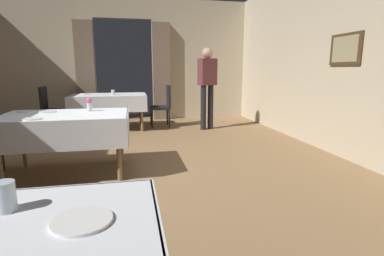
% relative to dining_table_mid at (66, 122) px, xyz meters
% --- Properties ---
extents(ground, '(10.08, 10.08, 0.00)m').
position_rel_dining_table_mid_xyz_m(ground, '(0.64, -0.18, -0.65)').
color(ground, olive).
extents(wall_right, '(0.16, 8.40, 3.00)m').
position_rel_dining_table_mid_xyz_m(wall_right, '(3.84, -0.19, 0.85)').
color(wall_right, beige).
rests_on(wall_right, ground).
extents(wall_back, '(6.40, 0.27, 3.00)m').
position_rel_dining_table_mid_xyz_m(wall_back, '(0.64, 4.00, 0.86)').
color(wall_back, beige).
rests_on(wall_back, ground).
extents(dining_table_mid, '(1.48, 0.99, 0.75)m').
position_rel_dining_table_mid_xyz_m(dining_table_mid, '(0.00, 0.00, 0.00)').
color(dining_table_mid, olive).
rests_on(dining_table_mid, ground).
extents(dining_table_far, '(1.57, 1.01, 0.75)m').
position_rel_dining_table_mid_xyz_m(dining_table_far, '(0.31, 2.79, 0.01)').
color(dining_table_far, olive).
rests_on(dining_table_far, ground).
extents(chair_far_left, '(0.44, 0.44, 0.93)m').
position_rel_dining_table_mid_xyz_m(chair_far_left, '(-0.86, 2.76, -0.13)').
color(chair_far_left, black).
rests_on(chair_far_left, ground).
extents(chair_far_right, '(0.45, 0.44, 0.93)m').
position_rel_dining_table_mid_xyz_m(chair_far_right, '(1.48, 2.85, -0.13)').
color(chair_far_right, black).
rests_on(chair_far_right, ground).
extents(plate_near_b, '(0.21, 0.21, 0.01)m').
position_rel_dining_table_mid_xyz_m(plate_near_b, '(0.60, -2.71, 0.11)').
color(plate_near_b, white).
rests_on(plate_near_b, dining_table_near).
extents(glass_near_d, '(0.08, 0.08, 0.12)m').
position_rel_dining_table_mid_xyz_m(glass_near_d, '(0.31, -2.57, 0.16)').
color(glass_near_d, silver).
rests_on(glass_near_d, dining_table_near).
extents(flower_vase_mid, '(0.07, 0.07, 0.17)m').
position_rel_dining_table_mid_xyz_m(flower_vase_mid, '(0.26, 0.19, 0.20)').
color(flower_vase_mid, silver).
rests_on(flower_vase_mid, dining_table_mid).
extents(plate_mid_b, '(0.21, 0.21, 0.01)m').
position_rel_dining_table_mid_xyz_m(plate_mid_b, '(-0.25, 0.21, 0.11)').
color(plate_mid_b, white).
rests_on(plate_mid_b, dining_table_mid).
extents(plate_mid_c, '(0.20, 0.20, 0.01)m').
position_rel_dining_table_mid_xyz_m(plate_mid_c, '(-0.53, 0.30, 0.11)').
color(plate_mid_c, white).
rests_on(plate_mid_c, dining_table_mid).
extents(plate_mid_d, '(0.21, 0.21, 0.01)m').
position_rel_dining_table_mid_xyz_m(plate_mid_d, '(-0.27, -0.34, 0.11)').
color(plate_mid_d, white).
rests_on(plate_mid_d, dining_table_mid).
extents(glass_far_a, '(0.07, 0.07, 0.10)m').
position_rel_dining_table_mid_xyz_m(glass_far_a, '(0.40, 2.73, 0.15)').
color(glass_far_a, silver).
rests_on(glass_far_a, dining_table_far).
extents(plate_far_b, '(0.18, 0.18, 0.01)m').
position_rel_dining_table_mid_xyz_m(plate_far_b, '(-0.18, 2.94, 0.11)').
color(plate_far_b, white).
rests_on(plate_far_b, dining_table_far).
extents(person_diner_standing_aside, '(0.41, 0.31, 1.72)m').
position_rel_dining_table_mid_xyz_m(person_diner_standing_aside, '(2.37, 2.35, 0.38)').
color(person_diner_standing_aside, black).
rests_on(person_diner_standing_aside, ground).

